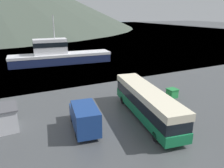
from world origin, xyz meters
The scene contains 7 objects.
ground_plane centered at (0.00, 0.00, 0.00)m, with size 400.00×400.00×0.00m, color #424447.
water_surface centered at (0.00, 138.85, 0.00)m, with size 240.00×240.00×0.00m, color #475B6B.
tour_bus centered at (0.89, 5.92, 1.81)m, with size 4.60×12.70×3.21m.
delivery_van centered at (-5.83, 6.44, 1.37)m, with size 3.02×5.89×2.62m.
fishing_boat centered at (-1.34, 35.55, 1.95)m, with size 21.76×6.34×10.17m.
storage_bin centered at (7.37, 9.24, 0.60)m, with size 1.29×1.25×1.18m.
dock_kiosk centered at (-12.73, 9.98, 1.18)m, with size 2.68×2.95×2.34m.
Camera 1 is at (-11.76, -11.37, 10.84)m, focal length 35.00 mm.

